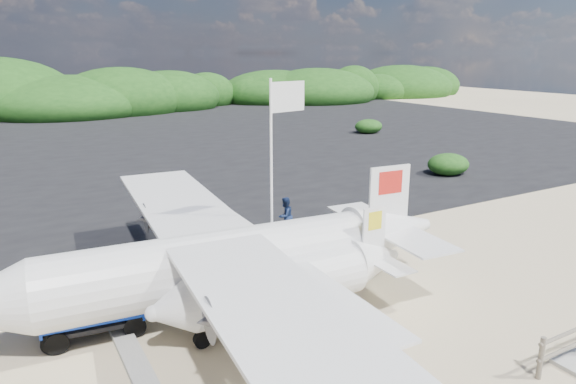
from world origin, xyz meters
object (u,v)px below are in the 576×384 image
(crew_a, at_px, (234,260))
(flagpole, at_px, (272,292))
(signboard, at_px, (310,309))
(baggage_cart, at_px, (95,334))
(crew_c, at_px, (213,245))
(crew_b, at_px, (285,216))
(aircraft_large, at_px, (233,143))

(crew_a, bearing_deg, flagpole, 117.85)
(signboard, bearing_deg, baggage_cart, 173.73)
(baggage_cart, xyz_separation_m, crew_c, (4.11, 2.25, 0.87))
(baggage_cart, bearing_deg, signboard, -9.39)
(signboard, height_order, crew_b, crew_b)
(aircraft_large, bearing_deg, crew_a, 71.18)
(baggage_cart, height_order, signboard, signboard)
(flagpole, relative_size, signboard, 3.18)
(crew_a, bearing_deg, crew_b, -160.06)
(baggage_cart, bearing_deg, crew_a, 14.66)
(signboard, relative_size, crew_b, 1.30)
(flagpole, xyz_separation_m, crew_a, (-0.90, 0.72, 0.95))
(baggage_cart, xyz_separation_m, crew_a, (4.10, 0.59, 0.95))
(baggage_cart, height_order, crew_a, crew_a)
(baggage_cart, relative_size, flagpole, 0.42)
(signboard, bearing_deg, crew_a, 131.50)
(crew_a, height_order, crew_c, crew_a)
(baggage_cart, bearing_deg, flagpole, 4.93)
(crew_c, xyz_separation_m, aircraft_large, (10.50, 22.36, -0.87))
(crew_a, bearing_deg, aircraft_large, -136.93)
(flagpole, bearing_deg, crew_a, 141.15)
(flagpole, height_order, signboard, flagpole)
(signboard, height_order, crew_a, crew_a)
(flagpole, bearing_deg, crew_c, 110.44)
(flagpole, height_order, aircraft_large, flagpole)
(crew_b, distance_m, crew_c, 4.11)
(crew_c, bearing_deg, crew_b, -165.16)
(signboard, distance_m, aircraft_large, 27.72)
(crew_a, distance_m, crew_b, 5.08)
(signboard, xyz_separation_m, crew_b, (2.37, 5.61, 0.75))
(baggage_cart, relative_size, signboard, 1.33)
(baggage_cart, bearing_deg, aircraft_large, 65.82)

